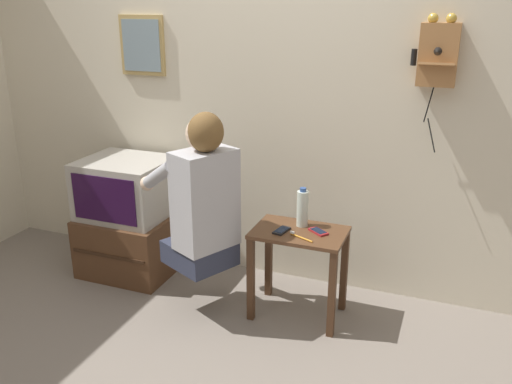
# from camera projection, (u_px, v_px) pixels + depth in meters

# --- Properties ---
(ground_plane) EXTENTS (14.00, 14.00, 0.00)m
(ground_plane) POSITION_uv_depth(u_px,v_px,m) (195.00, 355.00, 2.96)
(ground_plane) COLOR slate
(wall_back) EXTENTS (6.80, 0.05, 2.55)m
(wall_back) POSITION_uv_depth(u_px,v_px,m) (266.00, 92.00, 3.48)
(wall_back) COLOR beige
(wall_back) RESTS_ON ground_plane
(side_table) EXTENTS (0.54, 0.36, 0.56)m
(side_table) POSITION_uv_depth(u_px,v_px,m) (299.00, 252.00, 3.21)
(side_table) COLOR #51331E
(side_table) RESTS_ON ground_plane
(person) EXTENTS (0.62, 0.55, 0.94)m
(person) POSITION_uv_depth(u_px,v_px,m) (202.00, 197.00, 3.12)
(person) COLOR #2D3347
(person) RESTS_ON ground_plane
(tv_stand) EXTENTS (0.62, 0.55, 0.42)m
(tv_stand) POSITION_uv_depth(u_px,v_px,m) (132.00, 243.00, 3.83)
(tv_stand) COLOR #51331E
(tv_stand) RESTS_ON ground_plane
(television) EXTENTS (0.58, 0.51, 0.40)m
(television) POSITION_uv_depth(u_px,v_px,m) (126.00, 188.00, 3.71)
(television) COLOR #ADA89E
(television) RESTS_ON tv_stand
(wall_phone_antique) EXTENTS (0.25, 0.19, 0.76)m
(wall_phone_antique) POSITION_uv_depth(u_px,v_px,m) (438.00, 54.00, 2.96)
(wall_phone_antique) COLOR #9E6B3D
(framed_picture) EXTENTS (0.33, 0.03, 0.40)m
(framed_picture) POSITION_uv_depth(u_px,v_px,m) (142.00, 45.00, 3.66)
(framed_picture) COLOR tan
(cell_phone_held) EXTENTS (0.08, 0.13, 0.01)m
(cell_phone_held) POSITION_uv_depth(u_px,v_px,m) (282.00, 230.00, 3.16)
(cell_phone_held) COLOR black
(cell_phone_held) RESTS_ON side_table
(cell_phone_spare) EXTENTS (0.14, 0.12, 0.01)m
(cell_phone_spare) POSITION_uv_depth(u_px,v_px,m) (318.00, 231.00, 3.14)
(cell_phone_spare) COLOR maroon
(cell_phone_spare) RESTS_ON side_table
(water_bottle) EXTENTS (0.07, 0.07, 0.24)m
(water_bottle) POSITION_uv_depth(u_px,v_px,m) (302.00, 208.00, 3.20)
(water_bottle) COLOR silver
(water_bottle) RESTS_ON side_table
(toothbrush) EXTENTS (0.15, 0.08, 0.02)m
(toothbrush) POSITION_uv_depth(u_px,v_px,m) (300.00, 237.00, 3.07)
(toothbrush) COLOR orange
(toothbrush) RESTS_ON side_table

